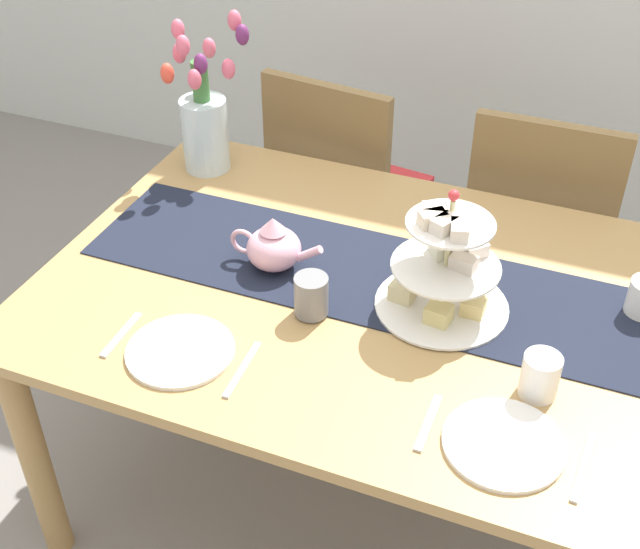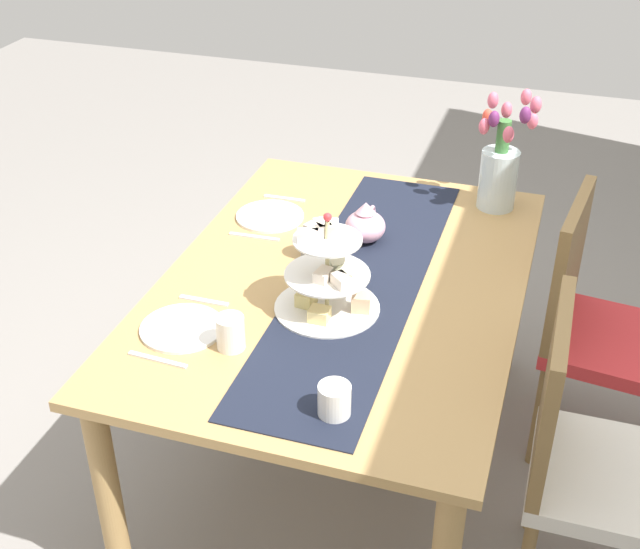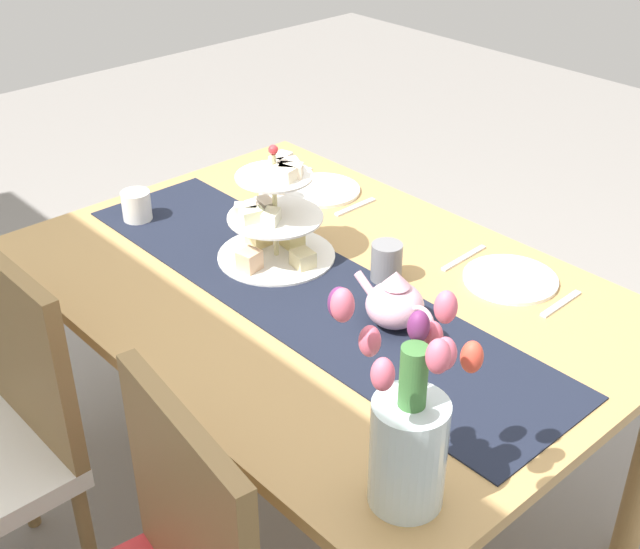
{
  "view_description": "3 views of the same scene",
  "coord_description": "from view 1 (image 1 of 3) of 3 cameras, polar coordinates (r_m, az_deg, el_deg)",
  "views": [
    {
      "loc": [
        0.46,
        -1.44,
        1.92
      ],
      "look_at": [
        -0.1,
        -0.07,
        0.8
      ],
      "focal_mm": 46.76,
      "sensor_mm": 36.0,
      "label": 1
    },
    {
      "loc": [
        2.06,
        0.58,
        2.08
      ],
      "look_at": [
        0.09,
        -0.05,
        0.79
      ],
      "focal_mm": 47.31,
      "sensor_mm": 36.0,
      "label": 2
    },
    {
      "loc": [
        -1.29,
        1.17,
        1.8
      ],
      "look_at": [
        -0.07,
        0.07,
        0.81
      ],
      "focal_mm": 47.38,
      "sensor_mm": 36.0,
      "label": 3
    }
  ],
  "objects": [
    {
      "name": "fork_left",
      "position": [
        1.85,
        -13.44,
        -4.02
      ],
      "size": [
        0.02,
        0.15,
        0.01
      ],
      "primitive_type": "cube",
      "rotation": [
        0.0,
        0.0,
        0.03
      ],
      "color": "silver",
      "rests_on": "dining_table"
    },
    {
      "name": "knife_right",
      "position": [
        1.62,
        17.56,
        -12.47
      ],
      "size": [
        0.02,
        0.17,
        0.01
      ],
      "primitive_type": "cube",
      "rotation": [
        0.0,
        0.0,
        -0.06
      ],
      "color": "silver",
      "rests_on": "dining_table"
    },
    {
      "name": "chair_left",
      "position": [
        2.74,
        1.54,
        5.98
      ],
      "size": [
        0.47,
        0.47,
        0.91
      ],
      "color": "olive",
      "rests_on": "ground_plane"
    },
    {
      "name": "chair_right",
      "position": [
        2.62,
        14.76,
        3.09
      ],
      "size": [
        0.42,
        0.42,
        0.91
      ],
      "color": "olive",
      "rests_on": "ground_plane"
    },
    {
      "name": "mug_grey",
      "position": [
        1.83,
        -0.61,
        -1.45
      ],
      "size": [
        0.08,
        0.08,
        0.09
      ],
      "primitive_type": "cylinder",
      "color": "slate",
      "rests_on": "table_runner"
    },
    {
      "name": "tulip_vase",
      "position": [
        2.35,
        -7.91,
        10.52
      ],
      "size": [
        0.22,
        0.19,
        0.43
      ],
      "color": "silver",
      "rests_on": "dining_table"
    },
    {
      "name": "dining_table",
      "position": [
        1.99,
        3.34,
        -3.26
      ],
      "size": [
        1.52,
        1.06,
        0.73
      ],
      "color": "tan",
      "rests_on": "ground_plane"
    },
    {
      "name": "mug_white_text",
      "position": [
        1.7,
        14.83,
        -6.72
      ],
      "size": [
        0.08,
        0.08,
        0.09
      ],
      "primitive_type": "cylinder",
      "color": "white",
      "rests_on": "dining_table"
    },
    {
      "name": "dinner_plate_left",
      "position": [
        1.78,
        -9.54,
        -5.17
      ],
      "size": [
        0.23,
        0.23,
        0.01
      ],
      "primitive_type": "cylinder",
      "color": "white",
      "rests_on": "dining_table"
    },
    {
      "name": "tiered_cake_stand",
      "position": [
        1.83,
        8.58,
        0.26
      ],
      "size": [
        0.3,
        0.3,
        0.3
      ],
      "color": "beige",
      "rests_on": "table_runner"
    },
    {
      "name": "table_runner",
      "position": [
        1.96,
        3.93,
        -0.19
      ],
      "size": [
        1.41,
        0.36,
        0.0
      ],
      "primitive_type": "cube",
      "color": "black",
      "rests_on": "dining_table"
    },
    {
      "name": "dinner_plate_right",
      "position": [
        1.62,
        12.45,
        -11.24
      ],
      "size": [
        0.23,
        0.23,
        0.01
      ],
      "primitive_type": "cylinder",
      "color": "white",
      "rests_on": "dining_table"
    },
    {
      "name": "knife_left",
      "position": [
        1.73,
        -5.34,
        -6.48
      ],
      "size": [
        0.02,
        0.17,
        0.01
      ],
      "primitive_type": "cube",
      "rotation": [
        0.0,
        0.0,
        0.04
      ],
      "color": "silver",
      "rests_on": "dining_table"
    },
    {
      "name": "teapot",
      "position": [
        1.96,
        -3.21,
        1.91
      ],
      "size": [
        0.24,
        0.13,
        0.14
      ],
      "color": "#E5A8BC",
      "rests_on": "table_runner"
    },
    {
      "name": "fork_right",
      "position": [
        1.63,
        7.41,
        -10.03
      ],
      "size": [
        0.02,
        0.15,
        0.01
      ],
      "primitive_type": "cube",
      "rotation": [
        0.0,
        0.0,
        0.01
      ],
      "color": "silver",
      "rests_on": "dining_table"
    },
    {
      "name": "ground_plane",
      "position": [
        2.44,
        2.8,
        -14.64
      ],
      "size": [
        8.0,
        8.0,
        0.0
      ],
      "primitive_type": "plane",
      "color": "gray"
    }
  ]
}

